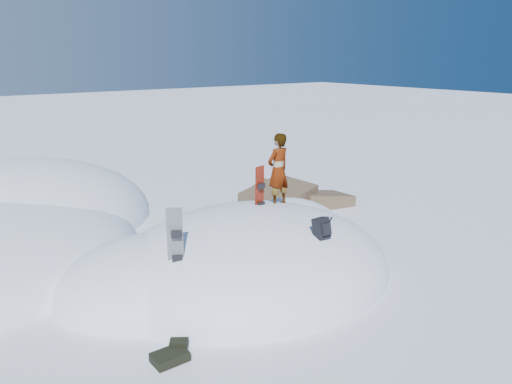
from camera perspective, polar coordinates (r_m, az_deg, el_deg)
ground at (r=12.00m, az=-0.61°, el=-9.08°), size 120.00×120.00×0.00m
snow_mound at (r=12.09m, az=-1.96°, el=-8.90°), size 8.00×6.00×3.00m
rock_outcrop at (r=16.36m, az=3.74°, el=-2.26°), size 4.68×4.41×1.68m
snowboard_red at (r=12.08m, az=0.44°, el=-0.61°), size 0.30×0.20×1.58m
snowboard_dark at (r=9.95m, az=-9.14°, el=-6.41°), size 0.31×0.29×1.70m
backpack at (r=10.72m, az=7.56°, el=-4.13°), size 0.32×0.38×0.53m
gear_pile at (r=8.95m, az=-9.65°, el=-17.85°), size 0.75×0.56×0.21m
person at (r=12.28m, az=2.55°, el=2.51°), size 0.73×0.53×1.83m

